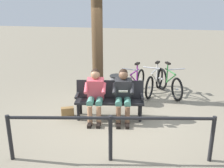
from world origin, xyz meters
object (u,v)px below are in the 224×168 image
(tree_trunk, at_px, (97,31))
(bicycle_purple, at_px, (135,83))
(person_reading, at_px, (123,93))
(litter_bin, at_px, (117,89))
(bench, at_px, (110,97))
(bicycle_silver, at_px, (155,82))
(bicycle_black, at_px, (169,83))
(handbag, at_px, (68,112))
(person_companion, at_px, (95,92))

(tree_trunk, distance_m, bicycle_purple, 1.87)
(person_reading, relative_size, litter_bin, 1.54)
(bench, xyz_separation_m, bicycle_silver, (-0.99, -1.87, -0.15))
(litter_bin, relative_size, bicycle_black, 0.50)
(person_reading, bearing_deg, bicycle_black, -127.77)
(bicycle_black, relative_size, bicycle_purple, 0.95)
(handbag, xyz_separation_m, tree_trunk, (-0.41, -1.39, 1.77))
(person_reading, xyz_separation_m, person_companion, (0.63, 0.10, -0.00))
(litter_bin, xyz_separation_m, bicycle_silver, (-0.98, -0.99, -0.03))
(bicycle_silver, bearing_deg, bicycle_black, 99.22)
(bicycle_black, relative_size, bicycle_silver, 0.95)
(person_companion, bearing_deg, tree_trunk, -87.16)
(bicycle_silver, bearing_deg, person_reading, -3.57)
(person_reading, height_order, person_companion, same)
(bicycle_black, distance_m, bicycle_silver, 0.42)
(person_companion, distance_m, bicycle_silver, 2.46)
(litter_bin, bearing_deg, bench, 89.08)
(person_reading, xyz_separation_m, handbag, (1.33, 0.12, -0.54))
(tree_trunk, bearing_deg, handbag, 73.52)
(litter_bin, distance_m, bicycle_black, 1.69)
(person_companion, height_order, bicycle_black, person_companion)
(handbag, relative_size, tree_trunk, 0.08)
(person_companion, xyz_separation_m, handbag, (0.69, 0.02, -0.54))
(bench, height_order, person_reading, person_reading)
(litter_bin, height_order, bicycle_purple, bicycle_purple)
(bicycle_silver, bearing_deg, bench, -13.29)
(bench, relative_size, handbag, 5.51)
(tree_trunk, bearing_deg, bicycle_black, -161.39)
(bench, distance_m, bicycle_purple, 1.65)
(person_companion, bearing_deg, person_reading, 179.95)
(tree_trunk, height_order, litter_bin, tree_trunk)
(person_reading, distance_m, bicycle_black, 2.24)
(person_companion, bearing_deg, bicycle_black, -138.74)
(bicycle_black, xyz_separation_m, bicycle_silver, (0.42, -0.04, 0.00))
(tree_trunk, bearing_deg, person_reading, 125.72)
(person_reading, bearing_deg, handbag, -3.60)
(bench, bearing_deg, bicycle_black, -136.51)
(handbag, relative_size, bicycle_silver, 0.18)
(bicycle_purple, bearing_deg, litter_bin, -15.67)
(person_companion, relative_size, litter_bin, 1.54)
(bench, bearing_deg, bicycle_purple, -113.56)
(handbag, bearing_deg, tree_trunk, -106.48)
(handbag, bearing_deg, bicycle_black, -139.34)
(person_companion, distance_m, bicycle_purple, 1.96)
(person_reading, xyz_separation_m, bicycle_silver, (-0.65, -1.98, -0.31))
(person_companion, relative_size, handbag, 4.00)
(litter_bin, xyz_separation_m, bicycle_black, (-1.40, -0.95, -0.03))
(bicycle_black, height_order, bicycle_purple, same)
(person_reading, distance_m, tree_trunk, 1.99)
(bicycle_black, bearing_deg, handbag, -73.36)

